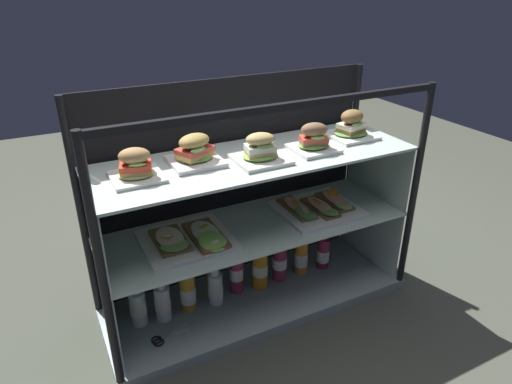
{
  "coord_description": "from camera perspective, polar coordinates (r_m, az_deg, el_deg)",
  "views": [
    {
      "loc": [
        -0.75,
        -1.46,
        1.33
      ],
      "look_at": [
        0.0,
        0.0,
        0.55
      ],
      "focal_mm": 31.8,
      "sensor_mm": 36.0,
      "label": 1
    }
  ],
  "objects": [
    {
      "name": "plated_roll_sandwich_mid_right",
      "position": [
        2.0,
        11.89,
        7.95
      ],
      "size": [
        0.19,
        0.19,
        0.12
      ],
      "color": "white",
      "rests_on": "shelf_upper_glass"
    },
    {
      "name": "juice_bottle_back_center",
      "position": [
        1.94,
        -14.63,
        -13.77
      ],
      "size": [
        0.07,
        0.07,
        0.2
      ],
      "color": "silver",
      "rests_on": "case_base_deck"
    },
    {
      "name": "ground_plane",
      "position": [
        2.12,
        0.0,
        -13.7
      ],
      "size": [
        6.0,
        6.0,
        0.02
      ],
      "primitive_type": "cube",
      "color": "#464A3E",
      "rests_on": "ground"
    },
    {
      "name": "case_base_deck",
      "position": [
        2.1,
        0.0,
        -13.03
      ],
      "size": [
        1.32,
        0.46,
        0.04
      ],
      "primitive_type": "cube",
      "color": "#97A4A7",
      "rests_on": "ground"
    },
    {
      "name": "riser_lower_tier",
      "position": [
        1.98,
        0.0,
        -8.7
      ],
      "size": [
        1.26,
        0.4,
        0.34
      ],
      "color": "silver",
      "rests_on": "case_base_deck"
    },
    {
      "name": "plated_roll_sandwich_near_left_corner",
      "position": [
        1.69,
        -7.7,
        4.97
      ],
      "size": [
        0.19,
        0.19,
        0.11
      ],
      "color": "white",
      "rests_on": "shelf_upper_glass"
    },
    {
      "name": "juice_bottle_front_second",
      "position": [
        2.23,
        8.45,
        -7.52
      ],
      "size": [
        0.06,
        0.06,
        0.21
      ],
      "color": "maroon",
      "rests_on": "case_base_deck"
    },
    {
      "name": "plated_roll_sandwich_mid_left",
      "position": [
        1.82,
        7.26,
        6.44
      ],
      "size": [
        0.17,
        0.17,
        0.11
      ],
      "color": "white",
      "rests_on": "shelf_upper_glass"
    },
    {
      "name": "plated_roll_sandwich_left_of_center",
      "position": [
        1.7,
        0.53,
        5.14
      ],
      "size": [
        0.19,
        0.19,
        0.11
      ],
      "color": "white",
      "rests_on": "shelf_upper_glass"
    },
    {
      "name": "shelf_lower_glass",
      "position": [
        1.89,
        0.0,
        -4.31
      ],
      "size": [
        1.28,
        0.42,
        0.01
      ],
      "primitive_type": "cube",
      "color": "silver",
      "rests_on": "riser_lower_tier"
    },
    {
      "name": "riser_upper_tier",
      "position": [
        1.82,
        0.0,
        -0.15
      ],
      "size": [
        1.26,
        0.4,
        0.29
      ],
      "color": "silver",
      "rests_on": "shelf_lower_glass"
    },
    {
      "name": "plated_roll_sandwich_far_right",
      "position": [
        1.6,
        -14.94,
        3.1
      ],
      "size": [
        0.17,
        0.17,
        0.11
      ],
      "color": "white",
      "rests_on": "shelf_upper_glass"
    },
    {
      "name": "kitchen_scissors",
      "position": [
        1.9,
        -11.77,
        -17.66
      ],
      "size": [
        0.16,
        0.08,
        0.01
      ],
      "color": "silver",
      "rests_on": "case_base_deck"
    },
    {
      "name": "juice_bottle_back_left",
      "position": [
        1.94,
        -11.68,
        -13.34
      ],
      "size": [
        0.07,
        0.07,
        0.21
      ],
      "color": "white",
      "rests_on": "case_base_deck"
    },
    {
      "name": "juice_bottle_near_post",
      "position": [
        2.07,
        0.49,
        -9.49
      ],
      "size": [
        0.07,
        0.07,
        0.25
      ],
      "color": "orange",
      "rests_on": "case_base_deck"
    },
    {
      "name": "case_frame",
      "position": [
        1.95,
        -1.98,
        1.01
      ],
      "size": [
        1.32,
        0.46,
        0.96
      ],
      "color": "black",
      "rests_on": "ground"
    },
    {
      "name": "juice_bottle_front_right_end",
      "position": [
        2.17,
        5.7,
        -7.73
      ],
      "size": [
        0.06,
        0.06,
        0.25
      ],
      "color": "orange",
      "rests_on": "case_base_deck"
    },
    {
      "name": "shelf_upper_glass",
      "position": [
        1.76,
        0.0,
        4.32
      ],
      "size": [
        1.28,
        0.42,
        0.01
      ],
      "primitive_type": "cube",
      "color": "silver",
      "rests_on": "riser_upper_tier"
    },
    {
      "name": "open_sandwich_tray_mid_right",
      "position": [
        1.78,
        -8.49,
        -5.81
      ],
      "size": [
        0.34,
        0.32,
        0.06
      ],
      "color": "white",
      "rests_on": "shelf_lower_glass"
    },
    {
      "name": "juice_bottle_front_left_end",
      "position": [
        2.04,
        -2.48,
        -10.07
      ],
      "size": [
        0.06,
        0.06,
        0.23
      ],
      "color": "#952B4C",
      "rests_on": "case_base_deck"
    },
    {
      "name": "juice_bottle_tucked_behind",
      "position": [
        2.0,
        -5.13,
        -11.87
      ],
      "size": [
        0.06,
        0.06,
        0.2
      ],
      "color": "white",
      "rests_on": "case_base_deck"
    },
    {
      "name": "open_sandwich_tray_right_of_center",
      "position": [
        2.0,
        7.75,
        -1.92
      ],
      "size": [
        0.34,
        0.31,
        0.06
      ],
      "color": "white",
      "rests_on": "shelf_lower_glass"
    },
    {
      "name": "juice_bottle_front_middle",
      "position": [
        1.96,
        -8.59,
        -12.05
      ],
      "size": [
        0.07,
        0.07,
        0.24
      ],
      "color": "gold",
      "rests_on": "case_base_deck"
    },
    {
      "name": "juice_bottle_front_fourth",
      "position": [
        2.12,
        3.0,
        -8.77
      ],
      "size": [
        0.07,
        0.07,
        0.21
      ],
      "color": "#932A4A",
      "rests_on": "case_base_deck"
    }
  ]
}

